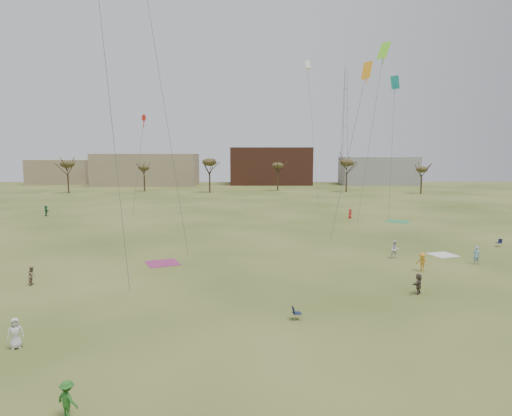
{
  "coord_description": "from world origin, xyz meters",
  "views": [
    {
      "loc": [
        -0.03,
        -27.62,
        10.47
      ],
      "look_at": [
        0.0,
        12.0,
        5.5
      ],
      "focal_mm": 31.23,
      "sensor_mm": 36.0,
      "label": 1
    }
  ],
  "objects_px": {
    "radio_tower": "(344,126)",
    "camp_chair_right": "(498,244)",
    "flyer_near_left": "(15,333)",
    "camp_chair_center": "(297,316)",
    "flyer_near_center": "(67,399)"
  },
  "relations": [
    {
      "from": "flyer_near_center",
      "to": "radio_tower",
      "type": "relative_size",
      "value": 0.04
    },
    {
      "from": "camp_chair_center",
      "to": "camp_chair_right",
      "type": "bearing_deg",
      "value": -58.67
    },
    {
      "from": "camp_chair_right",
      "to": "radio_tower",
      "type": "relative_size",
      "value": 0.02
    },
    {
      "from": "flyer_near_left",
      "to": "flyer_near_center",
      "type": "relative_size",
      "value": 1.09
    },
    {
      "from": "radio_tower",
      "to": "flyer_near_center",
      "type": "bearing_deg",
      "value": -105.39
    },
    {
      "from": "flyer_near_left",
      "to": "radio_tower",
      "type": "bearing_deg",
      "value": 43.65
    },
    {
      "from": "camp_chair_center",
      "to": "camp_chair_right",
      "type": "height_order",
      "value": "same"
    },
    {
      "from": "camp_chair_right",
      "to": "radio_tower",
      "type": "height_order",
      "value": "radio_tower"
    },
    {
      "from": "radio_tower",
      "to": "camp_chair_right",
      "type": "bearing_deg",
      "value": -91.58
    },
    {
      "from": "flyer_near_left",
      "to": "camp_chair_center",
      "type": "height_order",
      "value": "flyer_near_left"
    },
    {
      "from": "camp_chair_center",
      "to": "flyer_near_center",
      "type": "bearing_deg",
      "value": 125.87
    },
    {
      "from": "flyer_near_center",
      "to": "camp_chair_center",
      "type": "distance_m",
      "value": 14.49
    },
    {
      "from": "camp_chair_center",
      "to": "radio_tower",
      "type": "relative_size",
      "value": 0.02
    },
    {
      "from": "flyer_near_left",
      "to": "flyer_near_center",
      "type": "height_order",
      "value": "flyer_near_left"
    },
    {
      "from": "flyer_near_center",
      "to": "radio_tower",
      "type": "height_order",
      "value": "radio_tower"
    }
  ]
}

